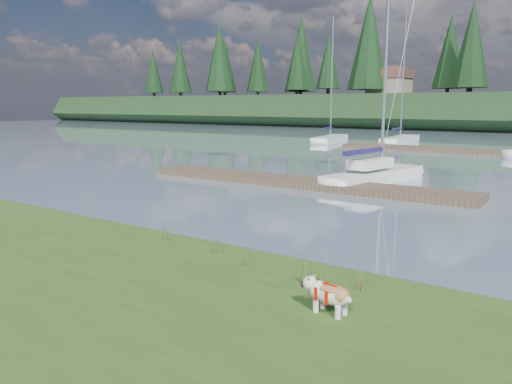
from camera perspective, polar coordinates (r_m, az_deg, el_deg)
The scene contains 20 objects.
ground at distance 41.47m, azimuth 24.42°, elevation 4.03°, with size 200.00×200.00×0.00m, color #8195AB.
bank at distance 9.37m, azimuth -21.77°, elevation -12.64°, with size 60.00×9.00×0.35m, color #31501C.
bulldog at distance 8.24m, azimuth 8.34°, elevation -11.36°, with size 0.90×0.42×0.53m.
sailboat_main at distance 24.79m, azimuth 14.03°, elevation 2.17°, with size 2.77×7.85×11.21m.
dock_near at distance 22.97m, azimuth 4.65°, elevation 1.15°, with size 16.00×2.00×0.30m, color #4C3D2C.
dock_far at distance 41.15m, azimuth 27.17°, elevation 3.99°, with size 26.00×2.20×0.30m, color #4C3D2C.
sailboat_bg_0 at distance 50.91m, azimuth 8.72°, elevation 6.11°, with size 3.03×8.52×12.08m.
sailboat_bg_1 at distance 51.53m, azimuth 16.39°, elevation 5.87°, with size 2.15×8.87×13.02m.
weed_0 at distance 11.34m, azimuth -4.68°, elevation -5.81°, with size 0.17×0.14×0.57m.
weed_1 at distance 10.42m, azimuth -0.98°, elevation -7.53°, with size 0.17×0.14×0.43m.
weed_2 at distance 9.47m, azimuth 5.38°, elevation -8.64°, with size 0.17×0.14×0.71m.
weed_3 at distance 12.54m, azimuth -10.16°, elevation -4.47°, with size 0.17×0.14×0.53m.
weed_4 at distance 9.57m, azimuth 7.36°, elevation -9.14°, with size 0.17×0.14×0.46m.
weed_5 at distance 9.31m, azimuth 11.92°, elevation -9.26°, with size 0.17×0.14×0.68m.
mud_lip at distance 12.20m, azimuth -4.20°, elevation -7.19°, with size 60.00×0.50×0.14m, color #33281C.
conifer_0 at distance 99.99m, azimuth -4.19°, elevation 15.12°, with size 5.72×5.72×14.15m.
conifer_1 at distance 94.69m, azimuth 4.73°, elevation 14.57°, with size 4.40×4.40×11.30m.
conifer_2 at distance 85.62m, azimuth 12.79°, elevation 16.38°, with size 6.60×6.60×16.05m.
conifer_3 at distance 84.84m, azimuth 23.55°, elevation 14.65°, with size 4.84×4.84×12.25m.
house_0 at distance 85.90m, azimuth 15.04°, elevation 12.09°, with size 6.30×5.30×4.65m.
Camera 1 is at (7.35, -10.65, 3.67)m, focal length 35.00 mm.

